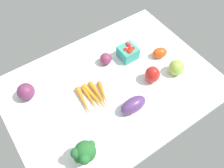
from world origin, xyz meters
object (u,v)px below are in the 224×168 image
red_onion_center (26,92)px  eggplant (133,105)px  red_onion_near_basket (106,59)px  carrot_bunch (93,98)px  broccoli_head (84,153)px  bell_pepper_red (152,74)px  berry_basket (128,52)px  roma_tomato (160,53)px  heirloom_tomato_green (176,68)px

red_onion_center → eggplant: size_ratio=0.63×
eggplant → red_onion_near_basket: eggplant is taller
carrot_bunch → broccoli_head: 30.05cm
bell_pepper_red → berry_basket: size_ratio=0.99×
broccoli_head → red_onion_center: bearing=99.9°
roma_tomato → heirloom_tomato_green: 13.37cm
red_onion_center → eggplant: 51.37cm
carrot_bunch → broccoli_head: (-18.21, -23.12, 6.06)cm
carrot_bunch → heirloom_tomato_green: size_ratio=2.28×
bell_pepper_red → roma_tomato: 17.27cm
roma_tomato → bell_pepper_red: bearing=55.0°
red_onion_center → bell_pepper_red: bearing=-25.2°
bell_pepper_red → eggplant: 19.79cm
eggplant → heirloom_tomato_green: (31.40, 4.88, 0.56)cm
red_onion_center → red_onion_near_basket: bearing=-4.7°
bell_pepper_red → eggplant: bearing=-155.6°
carrot_bunch → roma_tomato: 44.51cm
berry_basket → roma_tomato: bearing=-33.4°
eggplant → red_onion_near_basket: size_ratio=2.10×
bell_pepper_red → heirloom_tomato_green: size_ratio=1.13×
berry_basket → eggplant: bearing=-122.3°
red_onion_near_basket → heirloom_tomato_green: heirloom_tomato_green is taller
bell_pepper_red → red_onion_near_basket: 26.13cm
broccoli_head → eggplant: bearing=14.7°
broccoli_head → berry_basket: broccoli_head is taller
carrot_bunch → berry_basket: berry_basket is taller
broccoli_head → heirloom_tomato_green: (62.03, 12.94, -3.31)cm
roma_tomato → broccoli_head: bearing=42.0°
eggplant → bell_pepper_red: bearing=-154.9°
red_onion_near_basket → berry_basket: bearing=-14.6°
red_onion_near_basket → heirloom_tomato_green: 36.91cm
carrot_bunch → roma_tomato: (44.37, 3.12, 1.54)cm
carrot_bunch → heirloom_tomato_green: bearing=-13.1°
red_onion_near_basket → berry_basket: berry_basket is taller
bell_pepper_red → red_onion_near_basket: bell_pepper_red is taller
red_onion_center → eggplant: red_onion_center is taller
bell_pepper_red → carrot_bunch: 31.37cm
red_onion_center → heirloom_tomato_green: (69.47, -29.60, -0.13)cm
red_onion_center → heirloom_tomato_green: red_onion_center is taller
carrot_bunch → berry_basket: size_ratio=2.01×
carrot_bunch → roma_tomato: roma_tomato is taller
bell_pepper_red → red_onion_center: (-56.07, 26.33, -0.38)cm
bell_pepper_red → eggplant: (-18.00, -8.16, -1.07)cm
carrot_bunch → berry_basket: bearing=22.8°
eggplant → berry_basket: berry_basket is taller
carrot_bunch → eggplant: 19.66cm
red_onion_near_basket → red_onion_center: bearing=175.3°
red_onion_center → carrot_bunch: (25.64, -19.41, -2.89)cm
carrot_bunch → red_onion_near_basket: 23.80cm
eggplant → berry_basket: 32.79cm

